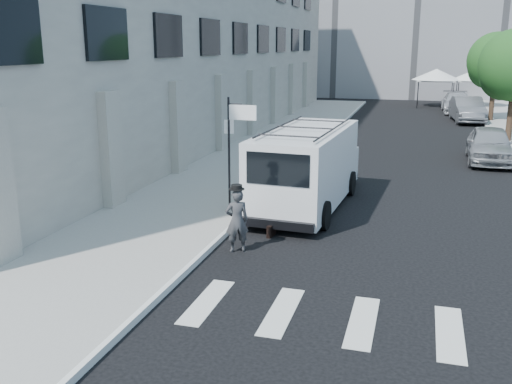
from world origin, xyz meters
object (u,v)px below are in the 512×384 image
Objects in this scene: briefcase at (271,230)px; cargo_van at (307,167)px; businessman at (237,221)px; parked_car_b at (467,110)px; parked_car_c at (457,103)px; suitcase at (249,207)px; parked_car_a at (490,145)px.

briefcase is 3.53m from cargo_van.
cargo_van is at bearing 90.44° from briefcase.
parked_car_b is (7.33, 28.55, 0.03)m from businessman.
cargo_van is 30.07m from parked_car_c.
suitcase is 32.08m from parked_car_c.
businessman is 1.64m from briefcase.
cargo_van is (0.88, 4.72, 0.49)m from businessman.
briefcase is at bearing -109.58° from parked_car_b.
businessman is at bearing -103.23° from parked_car_c.
cargo_van reaches higher than suitcase.
businessman is at bearing -109.94° from parked_car_b.
parked_car_b is at bearing 78.21° from cargo_van.
businessman reaches higher than parked_car_c.
businessman is at bearing -72.87° from suitcase.
businessman is at bearing -104.75° from briefcase.
briefcase is 1.95m from suitcase.
parked_car_b is (6.45, 23.83, -0.46)m from cargo_van.
parked_car_c reaches higher than briefcase.
businessman is 15.95m from parked_car_a.
parked_car_c is at bearing 81.71° from cargo_van.
briefcase is at bearing -116.56° from parked_car_a.
parked_car_a is (6.84, 12.73, 0.64)m from briefcase.
suitcase reaches higher than briefcase.
parked_car_a reaches higher than suitcase.
parked_car_b reaches higher than businessman.
parked_car_a is 14.41m from parked_car_b.
businessman is 0.32× the size of parked_car_b.
parked_car_b reaches higher than parked_car_c.
parked_car_c is (6.95, 34.17, -0.04)m from businessman.
parked_car_c is (-0.38, 5.62, -0.07)m from parked_car_b.
parked_car_a is 0.91× the size of parked_car_b.
cargo_van is at bearing -103.38° from parked_car_c.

